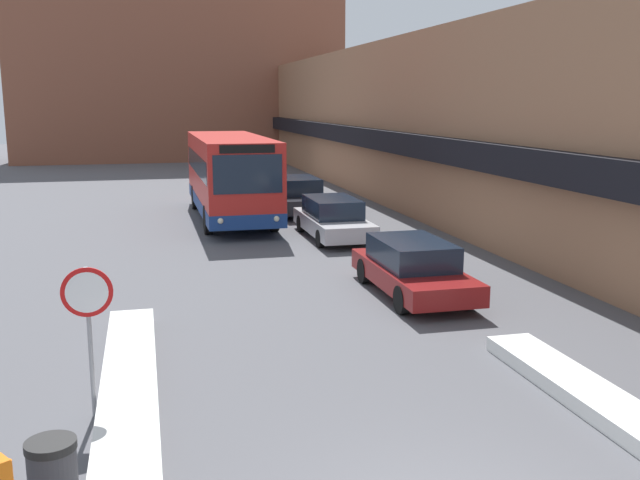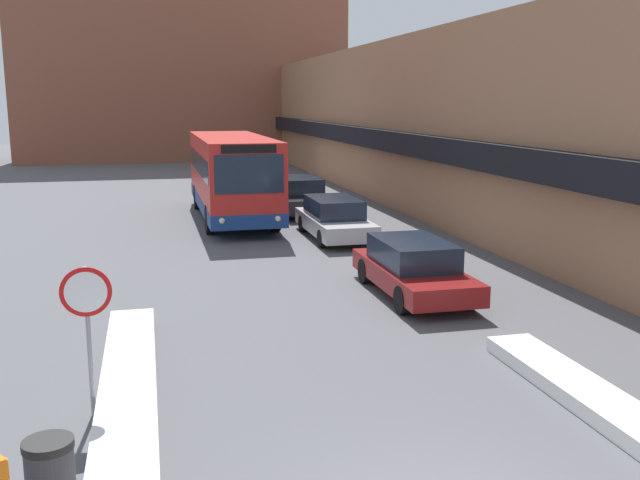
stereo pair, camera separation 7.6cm
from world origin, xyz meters
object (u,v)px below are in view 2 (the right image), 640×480
(parked_car_middle, at_px, (334,218))
(trash_bin, at_px, (51,478))
(city_bus, at_px, (232,175))
(stop_sign, at_px, (87,309))
(parked_car_front, at_px, (413,267))
(parked_car_back, at_px, (300,195))

(parked_car_middle, xyz_separation_m, trash_bin, (-7.59, -15.90, -0.23))
(city_bus, bearing_deg, stop_sign, -103.31)
(parked_car_front, relative_size, stop_sign, 1.97)
(parked_car_front, height_order, parked_car_middle, parked_car_middle)
(city_bus, xyz_separation_m, parked_car_front, (3.01, -12.73, -1.12))
(parked_car_back, xyz_separation_m, trash_bin, (-7.59, -21.82, -0.29))
(parked_car_back, relative_size, trash_bin, 5.14)
(city_bus, distance_m, parked_car_back, 3.33)
(city_bus, distance_m, parked_car_front, 13.13)
(stop_sign, bearing_deg, parked_car_middle, 61.03)
(city_bus, bearing_deg, trash_bin, -102.37)
(parked_car_back, distance_m, stop_sign, 20.50)
(parked_car_back, distance_m, trash_bin, 23.10)
(city_bus, xyz_separation_m, trash_bin, (-4.58, -20.87, -1.35))
(parked_car_middle, distance_m, stop_sign, 15.12)
(parked_car_back, bearing_deg, parked_car_front, -90.00)
(parked_car_middle, bearing_deg, city_bus, 121.23)
(parked_car_front, xyz_separation_m, trash_bin, (-7.59, -8.14, -0.23))
(parked_car_front, height_order, stop_sign, stop_sign)
(city_bus, xyz_separation_m, parked_car_middle, (3.01, -4.97, -1.11))
(city_bus, distance_m, parked_car_middle, 5.92)
(parked_car_front, bearing_deg, parked_car_back, 90.00)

